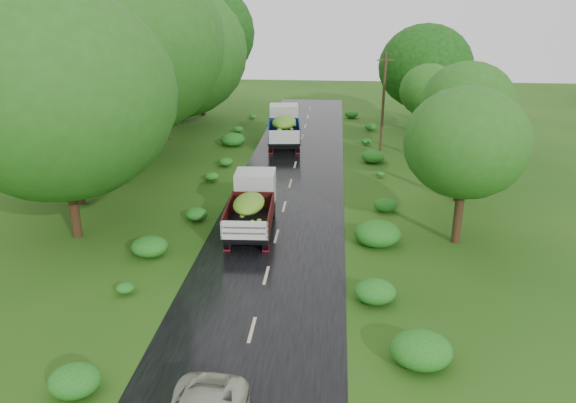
# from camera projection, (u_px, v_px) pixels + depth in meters

# --- Properties ---
(ground) EXTENTS (120.00, 120.00, 0.00)m
(ground) POSITION_uv_depth(u_px,v_px,m) (252.00, 330.00, 19.33)
(ground) COLOR #18430E
(ground) RESTS_ON ground
(road) EXTENTS (6.50, 80.00, 0.02)m
(road) POSITION_uv_depth(u_px,v_px,m) (269.00, 264.00, 24.00)
(road) COLOR black
(road) RESTS_ON ground
(road_lines) EXTENTS (0.12, 69.60, 0.00)m
(road_lines) POSITION_uv_depth(u_px,v_px,m) (272.00, 254.00, 24.93)
(road_lines) COLOR #BFB78C
(road_lines) RESTS_ON road
(truck_near) EXTENTS (2.28, 5.87, 2.43)m
(truck_near) POSITION_uv_depth(u_px,v_px,m) (252.00, 203.00, 27.15)
(truck_near) COLOR black
(truck_near) RESTS_ON ground
(truck_far) EXTENTS (2.88, 6.62, 2.70)m
(truck_far) POSITION_uv_depth(u_px,v_px,m) (284.00, 125.00, 42.67)
(truck_far) COLOR black
(truck_far) RESTS_ON ground
(utility_pole) EXTENTS (1.23, 0.31, 7.08)m
(utility_pole) POSITION_uv_depth(u_px,v_px,m) (383.00, 102.00, 40.20)
(utility_pole) COLOR #382616
(utility_pole) RESTS_ON ground
(trees_left) EXTENTS (7.13, 33.27, 10.24)m
(trees_left) POSITION_uv_depth(u_px,v_px,m) (143.00, 55.00, 38.76)
(trees_left) COLOR black
(trees_left) RESTS_ON ground
(trees_right) EXTENTS (4.86, 30.80, 7.17)m
(trees_right) POSITION_uv_depth(u_px,v_px,m) (436.00, 85.00, 37.80)
(trees_right) COLOR black
(trees_right) RESTS_ON ground
(shrubs) EXTENTS (11.90, 44.00, 0.70)m
(shrubs) POSITION_uv_depth(u_px,v_px,m) (287.00, 189.00, 32.29)
(shrubs) COLOR #165E17
(shrubs) RESTS_ON ground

